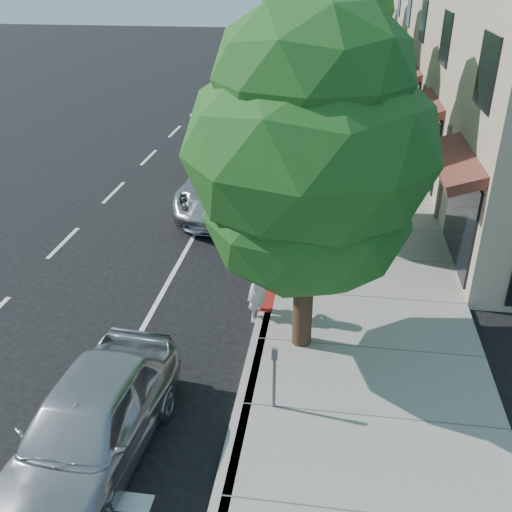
% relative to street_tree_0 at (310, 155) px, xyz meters
% --- Properties ---
extents(ground, '(120.00, 120.00, 0.00)m').
position_rel_street_tree_0_xyz_m(ground, '(-0.90, 2.00, -4.16)').
color(ground, black).
rests_on(ground, ground).
extents(sidewalk, '(4.60, 56.00, 0.15)m').
position_rel_street_tree_0_xyz_m(sidewalk, '(1.40, 10.00, -4.09)').
color(sidewalk, gray).
rests_on(sidewalk, ground).
extents(curb, '(0.30, 56.00, 0.15)m').
position_rel_street_tree_0_xyz_m(curb, '(-0.90, 10.00, -4.09)').
color(curb, '#9E998E').
rests_on(curb, ground).
extents(curb_red_segment, '(0.32, 4.00, 0.15)m').
position_rel_street_tree_0_xyz_m(curb_red_segment, '(-0.90, 3.00, -4.09)').
color(curb_red_segment, maroon).
rests_on(curb_red_segment, ground).
extents(street_tree_0, '(4.56, 4.56, 6.87)m').
position_rel_street_tree_0_xyz_m(street_tree_0, '(0.00, 0.00, 0.00)').
color(street_tree_0, black).
rests_on(street_tree_0, ground).
extents(street_tree_1, '(4.62, 4.62, 7.50)m').
position_rel_street_tree_0_xyz_m(street_tree_1, '(0.00, 6.00, 0.46)').
color(street_tree_1, black).
rests_on(street_tree_1, ground).
extents(street_tree_2, '(4.91, 4.91, 6.98)m').
position_rel_street_tree_0_xyz_m(street_tree_2, '(-0.00, 12.00, 0.01)').
color(street_tree_2, black).
rests_on(street_tree_2, ground).
extents(street_tree_3, '(5.02, 5.02, 7.70)m').
position_rel_street_tree_0_xyz_m(street_tree_3, '(-0.00, 18.00, 0.52)').
color(street_tree_3, black).
rests_on(street_tree_3, ground).
extents(street_tree_4, '(4.74, 4.74, 7.46)m').
position_rel_street_tree_0_xyz_m(street_tree_4, '(0.00, 24.00, 0.41)').
color(street_tree_4, black).
rests_on(street_tree_4, ground).
extents(street_tree_5, '(4.47, 4.47, 6.93)m').
position_rel_street_tree_0_xyz_m(street_tree_5, '(-0.00, 30.00, 0.06)').
color(street_tree_5, black).
rests_on(street_tree_5, ground).
extents(cyclist, '(0.61, 0.76, 1.82)m').
position_rel_street_tree_0_xyz_m(cyclist, '(-1.03, 0.96, -3.25)').
color(cyclist, white).
rests_on(cyclist, ground).
extents(bicycle, '(2.10, 0.76, 1.10)m').
position_rel_street_tree_0_xyz_m(bicycle, '(-2.66, 5.00, -3.61)').
color(bicycle, navy).
rests_on(bicycle, ground).
extents(silver_suv, '(3.00, 6.20, 1.70)m').
position_rel_street_tree_0_xyz_m(silver_suv, '(-2.85, 7.50, -3.31)').
color(silver_suv, '#B2B1B6').
rests_on(silver_suv, ground).
extents(dark_sedan, '(1.95, 5.19, 1.69)m').
position_rel_street_tree_0_xyz_m(dark_sedan, '(-2.00, 11.91, -3.31)').
color(dark_sedan, black).
rests_on(dark_sedan, ground).
extents(white_pickup, '(2.91, 5.96, 1.67)m').
position_rel_street_tree_0_xyz_m(white_pickup, '(-2.94, 17.97, -3.33)').
color(white_pickup, white).
rests_on(white_pickup, ground).
extents(dark_suv_far, '(2.22, 5.16, 1.74)m').
position_rel_street_tree_0_xyz_m(dark_suv_far, '(-3.10, 23.85, -3.29)').
color(dark_suv_far, black).
rests_on(dark_suv_far, ground).
extents(near_car_a, '(2.12, 4.55, 1.51)m').
position_rel_street_tree_0_xyz_m(near_car_a, '(-3.10, -3.50, -3.41)').
color(near_car_a, '#B6B5BA').
rests_on(near_car_a, ground).
extents(pedestrian, '(1.02, 0.96, 1.68)m').
position_rel_street_tree_0_xyz_m(pedestrian, '(0.46, 10.95, -3.17)').
color(pedestrian, black).
rests_on(pedestrian, sidewalk).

